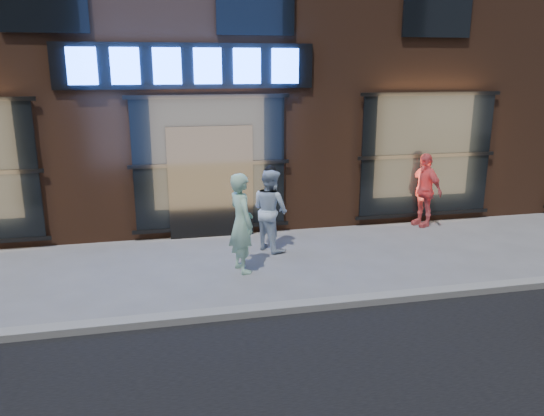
{
  "coord_description": "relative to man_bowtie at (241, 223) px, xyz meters",
  "views": [
    {
      "loc": [
        -1.1,
        -7.13,
        3.61
      ],
      "look_at": [
        0.82,
        1.6,
        1.2
      ],
      "focal_mm": 35.0,
      "sensor_mm": 36.0,
      "label": 1
    }
  ],
  "objects": [
    {
      "name": "curb",
      "position": [
        -0.31,
        -1.79,
        -0.84
      ],
      "size": [
        60.0,
        0.25,
        0.12
      ],
      "primitive_type": "cube",
      "color": "gray",
      "rests_on": "ground"
    },
    {
      "name": "man_bowtie",
      "position": [
        0.0,
        0.0,
        0.0
      ],
      "size": [
        0.59,
        0.75,
        1.81
      ],
      "primitive_type": "imported",
      "rotation": [
        0.0,
        0.0,
        1.83
      ],
      "color": "#AFE7C5",
      "rests_on": "ground"
    },
    {
      "name": "passerby",
      "position": [
        4.56,
        1.91,
        -0.06
      ],
      "size": [
        0.72,
        1.07,
        1.69
      ],
      "primitive_type": "imported",
      "rotation": [
        0.0,
        0.0,
        -1.24
      ],
      "color": "#E05C5D",
      "rests_on": "ground"
    },
    {
      "name": "storefront_building",
      "position": [
        -0.31,
        6.2,
        4.24
      ],
      "size": [
        30.2,
        8.28,
        10.3
      ],
      "color": "#54301E",
      "rests_on": "ground"
    },
    {
      "name": "man_cap",
      "position": [
        0.75,
        1.03,
        -0.07
      ],
      "size": [
        0.94,
        1.01,
        1.66
      ],
      "primitive_type": "imported",
      "rotation": [
        0.0,
        0.0,
        2.07
      ],
      "color": "white",
      "rests_on": "ground"
    },
    {
      "name": "ground",
      "position": [
        -0.31,
        -1.79,
        -0.9
      ],
      "size": [
        90.0,
        90.0,
        0.0
      ],
      "primitive_type": "plane",
      "color": "slate",
      "rests_on": "ground"
    }
  ]
}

